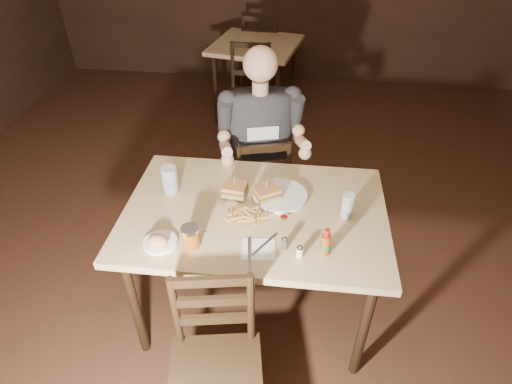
# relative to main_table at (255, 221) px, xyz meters

# --- Properties ---
(room_shell) EXTENTS (7.00, 7.00, 7.00)m
(room_shell) POSITION_rel_main_table_xyz_m (0.15, 0.03, 0.70)
(room_shell) COLOR black
(room_shell) RESTS_ON ground
(main_table) EXTENTS (1.33, 0.89, 0.77)m
(main_table) POSITION_rel_main_table_xyz_m (0.00, 0.00, 0.00)
(main_table) COLOR tan
(main_table) RESTS_ON ground
(bg_table) EXTENTS (0.93, 0.93, 0.77)m
(bg_table) POSITION_rel_main_table_xyz_m (-0.31, 2.53, -0.02)
(bg_table) COLOR tan
(bg_table) RESTS_ON ground
(chair_far) EXTENTS (0.48, 0.51, 0.83)m
(chair_far) POSITION_rel_main_table_xyz_m (-0.06, 0.71, -0.28)
(chair_far) COLOR black
(chair_far) RESTS_ON ground
(chair_near) EXTENTS (0.47, 0.50, 0.86)m
(chair_near) POSITION_rel_main_table_xyz_m (-0.08, -0.71, -0.27)
(chair_near) COLOR black
(chair_near) RESTS_ON ground
(bg_chair_far) EXTENTS (0.44, 0.48, 0.93)m
(bg_chair_far) POSITION_rel_main_table_xyz_m (-0.31, 3.08, -0.23)
(bg_chair_far) COLOR black
(bg_chair_far) RESTS_ON ground
(bg_chair_near) EXTENTS (0.42, 0.46, 0.90)m
(bg_chair_near) POSITION_rel_main_table_xyz_m (-0.31, 1.98, -0.25)
(bg_chair_near) COLOR black
(bg_chair_near) RESTS_ON ground
(diner) EXTENTS (0.64, 0.56, 0.94)m
(diner) POSITION_rel_main_table_xyz_m (-0.04, 0.67, 0.20)
(diner) COLOR #2D2B30
(diner) RESTS_ON chair_far
(dinner_plate) EXTENTS (0.28, 0.28, 0.02)m
(dinner_plate) POSITION_rel_main_table_xyz_m (0.12, 0.12, 0.08)
(dinner_plate) COLOR white
(dinner_plate) RESTS_ON main_table
(sandwich_left) EXTENTS (0.13, 0.11, 0.10)m
(sandwich_left) POSITION_rel_main_table_xyz_m (-0.12, 0.10, 0.14)
(sandwich_left) COLOR #C6824C
(sandwich_left) RESTS_ON dinner_plate
(sandwich_right) EXTENTS (0.16, 0.15, 0.10)m
(sandwich_right) POSITION_rel_main_table_xyz_m (0.05, 0.10, 0.14)
(sandwich_right) COLOR #C6824C
(sandwich_right) RESTS_ON dinner_plate
(fries_pile) EXTENTS (0.23, 0.17, 0.04)m
(fries_pile) POSITION_rel_main_table_xyz_m (-0.03, -0.08, 0.11)
(fries_pile) COLOR #EFB15A
(fries_pile) RESTS_ON dinner_plate
(ketchup_dollop) EXTENTS (0.04, 0.04, 0.01)m
(ketchup_dollop) POSITION_rel_main_table_xyz_m (0.15, -0.05, 0.09)
(ketchup_dollop) COLOR maroon
(ketchup_dollop) RESTS_ON dinner_plate
(glass_left) EXTENTS (0.08, 0.08, 0.15)m
(glass_left) POSITION_rel_main_table_xyz_m (-0.46, 0.10, 0.15)
(glass_left) COLOR silver
(glass_left) RESTS_ON main_table
(glass_right) EXTENTS (0.06, 0.06, 0.13)m
(glass_right) POSITION_rel_main_table_xyz_m (0.46, 0.01, 0.14)
(glass_right) COLOR silver
(glass_right) RESTS_ON main_table
(hot_sauce) EXTENTS (0.04, 0.04, 0.14)m
(hot_sauce) POSITION_rel_main_table_xyz_m (0.35, -0.26, 0.14)
(hot_sauce) COLOR #89440F
(hot_sauce) RESTS_ON main_table
(salt_shaker) EXTENTS (0.03, 0.03, 0.06)m
(salt_shaker) POSITION_rel_main_table_xyz_m (0.24, -0.29, 0.10)
(salt_shaker) COLOR white
(salt_shaker) RESTS_ON main_table
(pepper_shaker) EXTENTS (0.03, 0.03, 0.06)m
(pepper_shaker) POSITION_rel_main_table_xyz_m (0.17, -0.25, 0.10)
(pepper_shaker) COLOR #38332D
(pepper_shaker) RESTS_ON main_table
(syrup_dispenser) EXTENTS (0.08, 0.08, 0.11)m
(syrup_dispenser) POSITION_rel_main_table_xyz_m (-0.26, -0.28, 0.13)
(syrup_dispenser) COLOR #89440F
(syrup_dispenser) RESTS_ON main_table
(napkin) EXTENTS (0.16, 0.15, 0.00)m
(napkin) POSITION_rel_main_table_xyz_m (0.05, -0.27, 0.07)
(napkin) COLOR white
(napkin) RESTS_ON main_table
(knife) EXTENTS (0.04, 0.21, 0.01)m
(knife) POSITION_rel_main_table_xyz_m (0.01, -0.31, 0.08)
(knife) COLOR silver
(knife) RESTS_ON napkin
(fork) EXTENTS (0.10, 0.15, 0.01)m
(fork) POSITION_rel_main_table_xyz_m (0.07, -0.24, 0.08)
(fork) COLOR silver
(fork) RESTS_ON napkin
(side_plate) EXTENTS (0.15, 0.15, 0.01)m
(side_plate) POSITION_rel_main_table_xyz_m (-0.40, -0.29, 0.08)
(side_plate) COLOR white
(side_plate) RESTS_ON main_table
(bread_roll) EXTENTS (0.09, 0.08, 0.06)m
(bread_roll) POSITION_rel_main_table_xyz_m (-0.41, -0.31, 0.11)
(bread_roll) COLOR tan
(bread_roll) RESTS_ON side_plate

